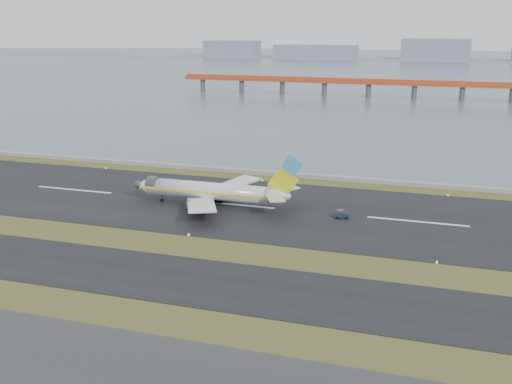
# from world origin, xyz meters

# --- Properties ---
(ground) EXTENTS (1000.00, 1000.00, 0.00)m
(ground) POSITION_xyz_m (0.00, 0.00, 0.00)
(ground) COLOR #344418
(ground) RESTS_ON ground
(taxiway_strip) EXTENTS (1000.00, 18.00, 0.10)m
(taxiway_strip) POSITION_xyz_m (0.00, -12.00, 0.05)
(taxiway_strip) COLOR black
(taxiway_strip) RESTS_ON ground
(runway_strip) EXTENTS (1000.00, 45.00, 0.10)m
(runway_strip) POSITION_xyz_m (0.00, 30.00, 0.05)
(runway_strip) COLOR black
(runway_strip) RESTS_ON ground
(seawall) EXTENTS (1000.00, 2.50, 1.00)m
(seawall) POSITION_xyz_m (0.00, 60.00, 0.50)
(seawall) COLOR gray
(seawall) RESTS_ON ground
(bay_water) EXTENTS (1400.00, 800.00, 1.30)m
(bay_water) POSITION_xyz_m (0.00, 460.00, 0.00)
(bay_water) COLOR #41505D
(bay_water) RESTS_ON ground
(red_pier) EXTENTS (260.00, 5.00, 10.20)m
(red_pier) POSITION_xyz_m (20.00, 250.00, 7.28)
(red_pier) COLOR #BD4120
(red_pier) RESTS_ON ground
(far_shoreline) EXTENTS (1400.00, 80.00, 60.50)m
(far_shoreline) POSITION_xyz_m (13.62, 620.00, 6.07)
(far_shoreline) COLOR gray
(far_shoreline) RESTS_ON ground
(airliner) EXTENTS (38.52, 32.89, 12.80)m
(airliner) POSITION_xyz_m (-2.89, 27.27, 3.46)
(airliner) COLOR silver
(airliner) RESTS_ON ground
(pushback_tug) EXTENTS (3.00, 1.99, 1.80)m
(pushback_tug) POSITION_xyz_m (25.08, 27.54, 0.88)
(pushback_tug) COLOR #142338
(pushback_tug) RESTS_ON ground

